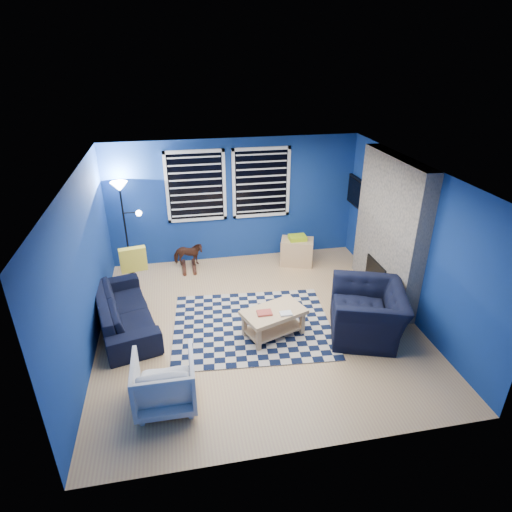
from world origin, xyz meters
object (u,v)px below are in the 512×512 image
(armchair_big, at_px, (368,312))
(rocking_horse, at_px, (188,254))
(tv, at_px, (359,194))
(armchair_bent, at_px, (165,381))
(sofa, at_px, (124,310))
(floor_lamp, at_px, (122,199))
(cabinet, at_px, (297,251))
(coffee_table, at_px, (274,318))

(armchair_big, relative_size, rocking_horse, 2.05)
(tv, distance_m, armchair_bent, 5.34)
(sofa, height_order, armchair_bent, armchair_bent)
(tv, bearing_deg, rocking_horse, 177.97)
(sofa, bearing_deg, armchair_bent, -174.34)
(tv, distance_m, rocking_horse, 3.62)
(rocking_horse, bearing_deg, tv, -84.59)
(sofa, height_order, armchair_big, armchair_big)
(rocking_horse, relative_size, floor_lamp, 0.32)
(cabinet, bearing_deg, coffee_table, -95.22)
(coffee_table, bearing_deg, tv, 46.03)
(tv, relative_size, armchair_bent, 1.30)
(sofa, height_order, rocking_horse, sofa)
(sofa, bearing_deg, armchair_big, -117.54)
(armchair_bent, distance_m, coffee_table, 1.99)
(tv, relative_size, floor_lamp, 0.55)
(sofa, distance_m, floor_lamp, 2.26)
(tv, xyz_separation_m, floor_lamp, (-4.57, 0.25, 0.10))
(tv, distance_m, coffee_table, 3.45)
(coffee_table, bearing_deg, cabinet, 65.98)
(rocking_horse, height_order, floor_lamp, floor_lamp)
(tv, relative_size, coffee_table, 0.94)
(armchair_bent, relative_size, rocking_horse, 1.30)
(sofa, bearing_deg, cabinet, -77.65)
(armchair_big, distance_m, cabinet, 2.56)
(armchair_big, height_order, armchair_bent, armchair_big)
(armchair_bent, distance_m, rocking_horse, 3.63)
(sofa, xyz_separation_m, rocking_horse, (1.09, 1.79, 0.03))
(cabinet, bearing_deg, tv, 21.71)
(armchair_bent, relative_size, floor_lamp, 0.42)
(armchair_bent, relative_size, cabinet, 1.03)
(armchair_big, relative_size, armchair_bent, 1.57)
(tv, relative_size, sofa, 0.50)
(sofa, distance_m, rocking_horse, 2.10)
(floor_lamp, bearing_deg, tv, -3.09)
(rocking_horse, bearing_deg, sofa, 155.95)
(armchair_big, bearing_deg, sofa, -85.78)
(tv, height_order, floor_lamp, floor_lamp)
(armchair_big, xyz_separation_m, cabinet, (-0.41, 2.52, -0.11))
(sofa, bearing_deg, rocking_horse, -45.07)
(armchair_big, xyz_separation_m, rocking_horse, (-2.60, 2.71, -0.07))
(armchair_big, bearing_deg, floor_lamp, -109.03)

